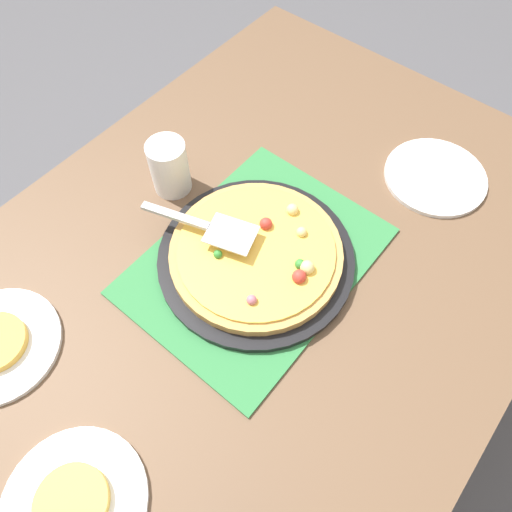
{
  "coord_description": "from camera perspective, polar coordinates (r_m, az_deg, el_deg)",
  "views": [
    {
      "loc": [
        0.37,
        0.3,
        1.56
      ],
      "look_at": [
        0.0,
        0.0,
        0.77
      ],
      "focal_mm": 33.8,
      "sensor_mm": 36.0,
      "label": 1
    }
  ],
  "objects": [
    {
      "name": "cup_far",
      "position": [
        1.02,
        -10.22,
        10.32
      ],
      "size": [
        0.08,
        0.08,
        0.12
      ],
      "primitive_type": "cylinder",
      "color": "white",
      "rests_on": "dining_table"
    },
    {
      "name": "plate_side",
      "position": [
        1.13,
        20.45,
        8.8
      ],
      "size": [
        0.22,
        0.22,
        0.01
      ],
      "primitive_type": "cylinder",
      "color": "white",
      "rests_on": "dining_table"
    },
    {
      "name": "pizza_server",
      "position": [
        0.91,
        -5.76,
        3.51
      ],
      "size": [
        0.11,
        0.23,
        0.01
      ],
      "color": "silver",
      "rests_on": "pizza"
    },
    {
      "name": "served_slice_left",
      "position": [
        0.84,
        -20.99,
        -25.61
      ],
      "size": [
        0.11,
        0.11,
        0.02
      ],
      "primitive_type": "cylinder",
      "color": "#EAB747",
      "rests_on": "plate_near_left"
    },
    {
      "name": "plate_near_left",
      "position": [
        0.85,
        -20.7,
        -25.72
      ],
      "size": [
        0.22,
        0.22,
        0.01
      ],
      "primitive_type": "cylinder",
      "color": "white",
      "rests_on": "dining_table"
    },
    {
      "name": "dining_table",
      "position": [
        1.04,
        0.0,
        -3.72
      ],
      "size": [
        1.4,
        1.0,
        0.75
      ],
      "color": "brown",
      "rests_on": "ground_plane"
    },
    {
      "name": "pizza",
      "position": [
        0.91,
        0.11,
        0.42
      ],
      "size": [
        0.33,
        0.33,
        0.05
      ],
      "color": "tan",
      "rests_on": "pizza_pan"
    },
    {
      "name": "placemat",
      "position": [
        0.94,
        0.0,
        -0.54
      ],
      "size": [
        0.48,
        0.36,
        0.01
      ],
      "primitive_type": "cube",
      "color": "#2D753D",
      "rests_on": "dining_table"
    },
    {
      "name": "ground_plane",
      "position": [
        1.63,
        0.0,
        -14.21
      ],
      "size": [
        8.0,
        8.0,
        0.0
      ],
      "primitive_type": "plane",
      "color": "#4C4C51"
    },
    {
      "name": "pizza_pan",
      "position": [
        0.93,
        0.0,
        -0.22
      ],
      "size": [
        0.38,
        0.38,
        0.01
      ],
      "primitive_type": "cylinder",
      "color": "black",
      "rests_on": "placemat"
    }
  ]
}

